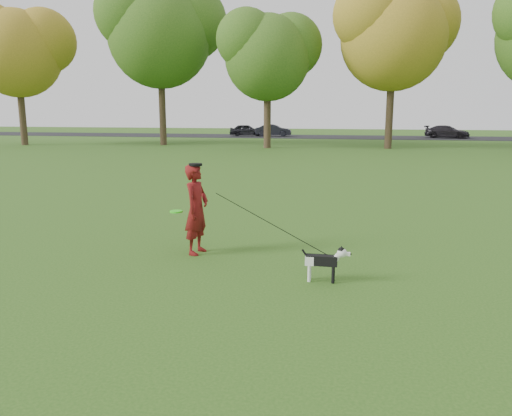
% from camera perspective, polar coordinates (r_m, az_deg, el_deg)
% --- Properties ---
extents(ground, '(120.00, 120.00, 0.00)m').
position_cam_1_polar(ground, '(8.55, -1.04, -6.31)').
color(ground, '#285116').
rests_on(ground, ground).
extents(road, '(120.00, 7.00, 0.02)m').
position_cam_1_polar(road, '(48.07, 8.99, 8.02)').
color(road, black).
rests_on(road, ground).
extents(man, '(0.48, 0.65, 1.63)m').
position_cam_1_polar(man, '(8.99, -6.82, -0.15)').
color(man, '#5C0D0E').
rests_on(man, ground).
extents(dog, '(0.75, 0.15, 0.57)m').
position_cam_1_polar(dog, '(7.63, 7.94, -5.86)').
color(dog, black).
rests_on(dog, ground).
extents(car_left, '(3.50, 1.89, 1.13)m').
position_cam_1_polar(car_left, '(49.09, -1.08, 8.89)').
color(car_left, black).
rests_on(car_left, road).
extents(car_mid, '(3.48, 1.37, 1.13)m').
position_cam_1_polar(car_mid, '(48.61, 2.01, 8.86)').
color(car_mid, black).
rests_on(car_mid, road).
extents(car_right, '(4.17, 2.66, 1.13)m').
position_cam_1_polar(car_right, '(48.73, 21.00, 8.14)').
color(car_right, black).
rests_on(car_right, road).
extents(man_held_items, '(2.95, 1.23, 1.26)m').
position_cam_1_polar(man_held_items, '(8.13, 1.56, -1.71)').
color(man_held_items, '#38FD1F').
rests_on(man_held_items, ground).
extents(tree_row, '(51.74, 8.86, 12.01)m').
position_cam_1_polar(tree_row, '(34.52, 5.97, 19.20)').
color(tree_row, '#38281C').
rests_on(tree_row, ground).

